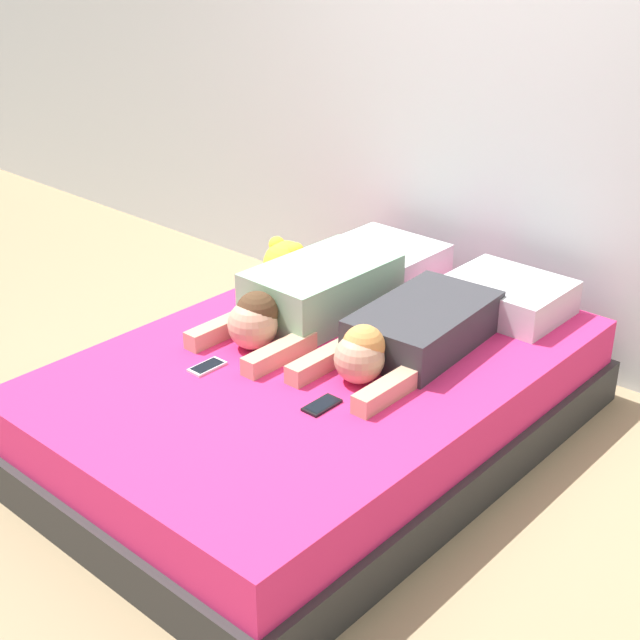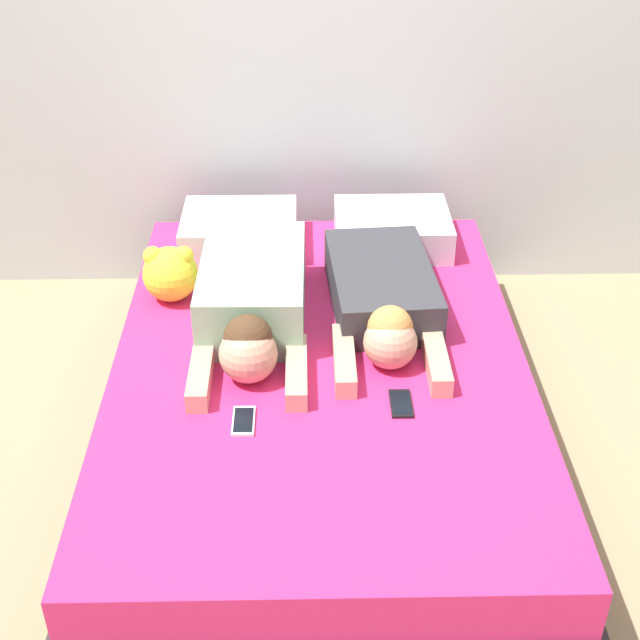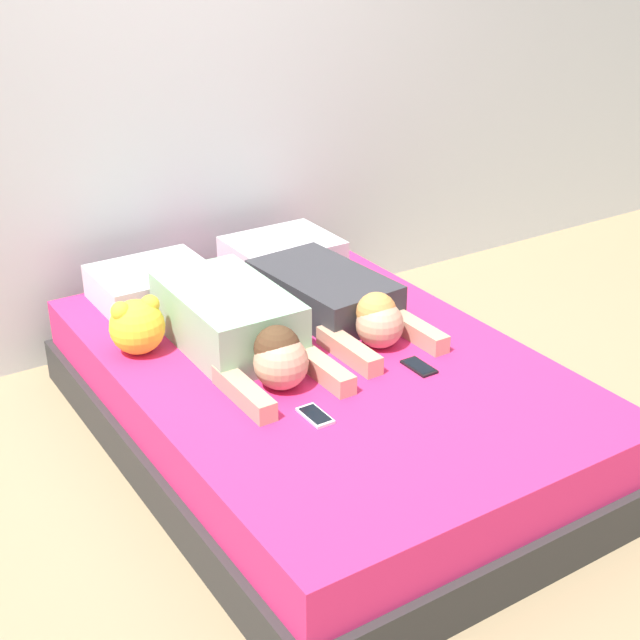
% 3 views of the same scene
% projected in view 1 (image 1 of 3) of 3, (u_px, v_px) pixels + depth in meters
% --- Properties ---
extents(ground_plane, '(12.00, 12.00, 0.00)m').
position_uv_depth(ground_plane, '(320.00, 438.00, 3.55)').
color(ground_plane, '#9E8460').
extents(wall_back, '(12.00, 0.06, 2.60)m').
position_uv_depth(wall_back, '(510.00, 65.00, 3.81)').
color(wall_back, silver).
rests_on(wall_back, ground_plane).
extents(bed, '(1.48, 2.15, 0.37)m').
position_uv_depth(bed, '(320.00, 399.00, 3.47)').
color(bed, '#2D2D2D').
rests_on(bed, ground_plane).
extents(pillow_head_left, '(0.47, 0.39, 0.14)m').
position_uv_depth(pillow_head_left, '(386.00, 258.00, 4.10)').
color(pillow_head_left, silver).
rests_on(pillow_head_left, bed).
extents(pillow_head_right, '(0.47, 0.39, 0.14)m').
position_uv_depth(pillow_head_right, '(507.00, 296.00, 3.72)').
color(pillow_head_right, silver).
rests_on(pillow_head_right, bed).
extents(person_left, '(0.39, 0.90, 0.23)m').
position_uv_depth(person_left, '(307.00, 297.00, 3.62)').
color(person_left, '#8CBF99').
rests_on(person_left, bed).
extents(person_right, '(0.41, 0.91, 0.21)m').
position_uv_depth(person_right, '(408.00, 333.00, 3.37)').
color(person_right, '#333338').
rests_on(person_right, bed).
extents(cell_phone_left, '(0.07, 0.14, 0.01)m').
position_uv_depth(cell_phone_left, '(207.00, 367.00, 3.30)').
color(cell_phone_left, silver).
rests_on(cell_phone_left, bed).
extents(cell_phone_right, '(0.07, 0.14, 0.01)m').
position_uv_depth(cell_phone_right, '(322.00, 405.00, 3.05)').
color(cell_phone_right, black).
rests_on(cell_phone_right, bed).
extents(plush_toy, '(0.21, 0.21, 0.22)m').
position_uv_depth(plush_toy, '(286.00, 263.00, 3.95)').
color(plush_toy, yellow).
rests_on(plush_toy, bed).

